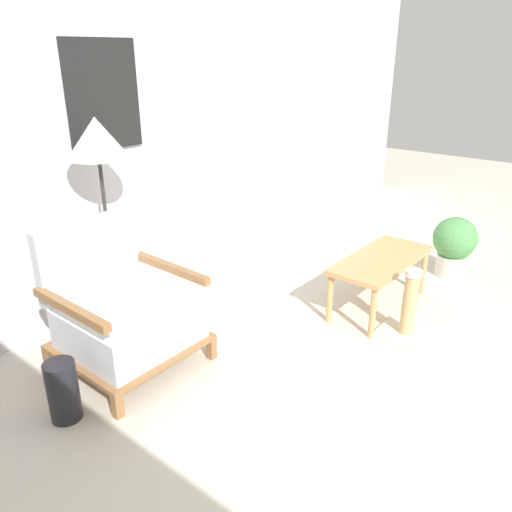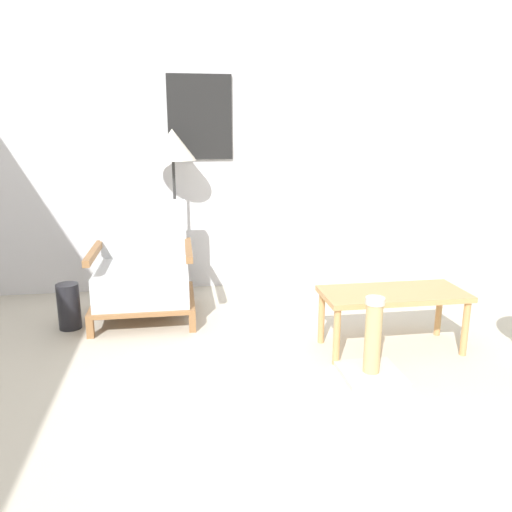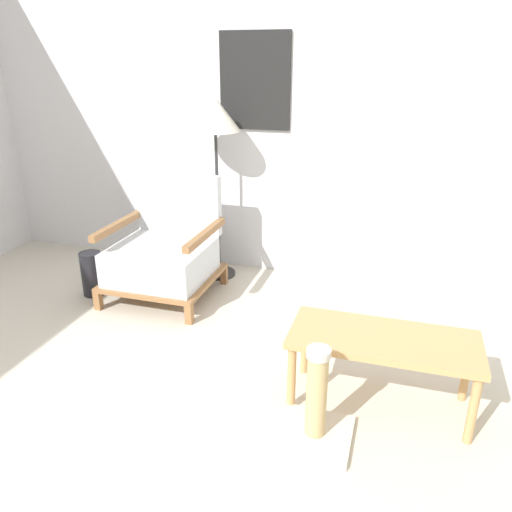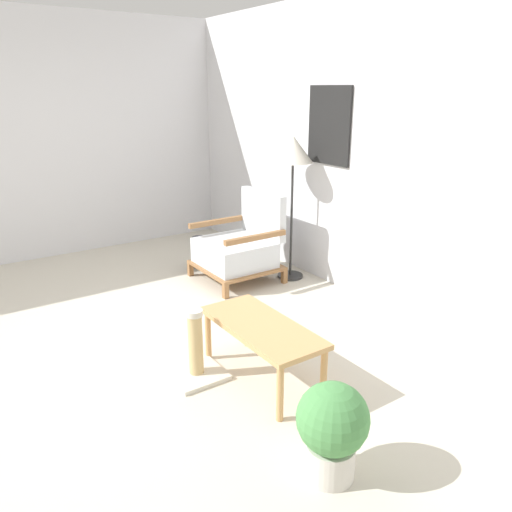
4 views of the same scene
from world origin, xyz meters
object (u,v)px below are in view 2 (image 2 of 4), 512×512
object	(u,v)px
coffee_table	(393,299)
vase	(69,306)
floor_lamp	(173,153)
scratching_post	(372,352)
armchair	(143,275)

from	to	relation	value
coffee_table	vase	world-z (taller)	coffee_table
floor_lamp	scratching_post	world-z (taller)	floor_lamp
vase	floor_lamp	bearing A→B (deg)	38.57
armchair	floor_lamp	xyz separation A→B (m)	(0.26, 0.46, 0.92)
floor_lamp	armchair	bearing A→B (deg)	-119.53
floor_lamp	coffee_table	bearing A→B (deg)	-43.67
vase	armchair	bearing A→B (deg)	18.13
floor_lamp	coffee_table	size ratio (longest dim) A/B	1.53
coffee_table	vase	xyz separation A→B (m)	(-2.21, 0.71, -0.18)
armchair	scratching_post	distance (m)	1.88
vase	coffee_table	bearing A→B (deg)	-17.78
armchair	coffee_table	bearing A→B (deg)	-27.90
armchair	scratching_post	xyz separation A→B (m)	(1.40, -1.24, -0.18)
coffee_table	scratching_post	bearing A→B (deg)	-127.69
vase	scratching_post	distance (m)	2.21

